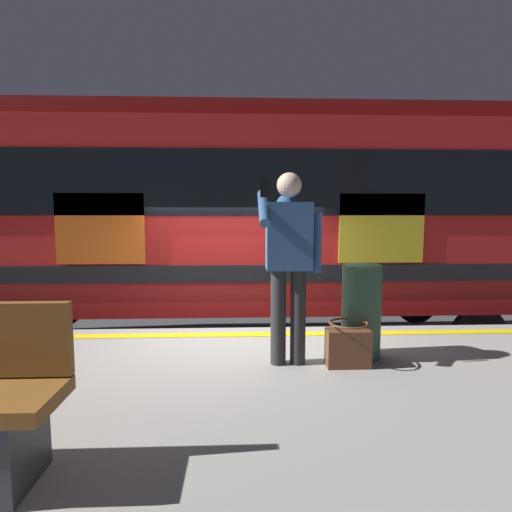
% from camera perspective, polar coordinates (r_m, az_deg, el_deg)
% --- Properties ---
extents(ground_plane, '(24.63, 24.63, 0.00)m').
position_cam_1_polar(ground_plane, '(5.37, -3.05, -20.78)').
color(ground_plane, '#3D3D3F').
extents(platform, '(14.76, 4.23, 1.04)m').
position_cam_1_polar(platform, '(3.28, -3.59, -29.25)').
color(platform, gray).
rests_on(platform, ground).
extents(safety_line, '(14.46, 0.16, 0.01)m').
position_cam_1_polar(safety_line, '(4.70, -3.17, -10.95)').
color(safety_line, yellow).
rests_on(safety_line, platform).
extents(track_rail_near, '(19.18, 0.08, 0.16)m').
position_cam_1_polar(track_rail_near, '(6.70, -2.91, -14.43)').
color(track_rail_near, slate).
rests_on(track_rail_near, ground).
extents(track_rail_far, '(19.18, 0.08, 0.16)m').
position_cam_1_polar(track_rail_far, '(8.07, -2.82, -10.88)').
color(track_rail_far, slate).
rests_on(track_rail_far, ground).
extents(train_carriage, '(11.07, 2.79, 3.83)m').
position_cam_1_polar(train_carriage, '(7.00, -1.97, 6.26)').
color(train_carriage, red).
rests_on(train_carriage, ground).
extents(passenger, '(0.57, 0.55, 1.73)m').
position_cam_1_polar(passenger, '(3.65, 4.61, 0.51)').
color(passenger, '#262628').
rests_on(passenger, platform).
extents(handbag, '(0.39, 0.35, 0.41)m').
position_cam_1_polar(handbag, '(3.82, 12.78, -12.17)').
color(handbag, '#59331E').
rests_on(handbag, platform).
extents(trash_bin, '(0.37, 0.37, 0.89)m').
position_cam_1_polar(trash_bin, '(4.03, 14.53, -7.50)').
color(trash_bin, '#2D4C38').
rests_on(trash_bin, platform).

